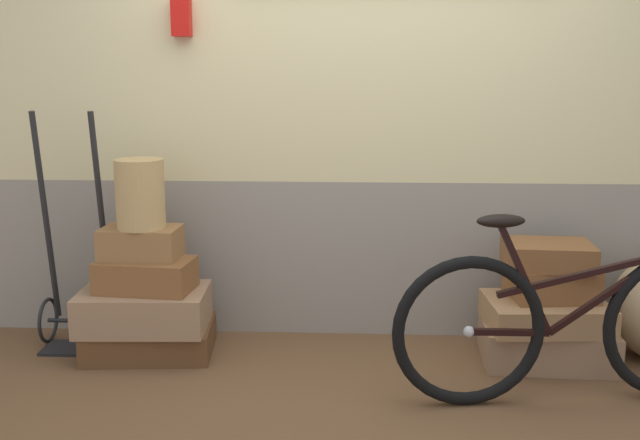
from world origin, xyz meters
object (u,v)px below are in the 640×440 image
(suitcase_2, at_px, (146,275))
(luggage_trolley, at_px, (77,288))
(suitcase_0, at_px, (151,339))
(suitcase_3, at_px, (141,243))
(bicycle, at_px, (573,324))
(suitcase_4, at_px, (546,343))
(suitcase_7, at_px, (548,255))
(suitcase_6, at_px, (551,282))
(suitcase_5, at_px, (546,313))
(suitcase_1, at_px, (144,309))
(wicker_basket, at_px, (140,194))

(suitcase_2, relative_size, luggage_trolley, 0.38)
(suitcase_0, distance_m, suitcase_3, 0.54)
(luggage_trolley, xyz_separation_m, bicycle, (2.55, -0.60, 0.05))
(suitcase_2, height_order, luggage_trolley, luggage_trolley)
(bicycle, bearing_deg, suitcase_4, 88.69)
(suitcase_4, height_order, suitcase_7, suitcase_7)
(suitcase_6, relative_size, suitcase_7, 0.95)
(suitcase_0, distance_m, suitcase_2, 0.37)
(suitcase_0, bearing_deg, suitcase_5, -6.20)
(suitcase_3, bearing_deg, suitcase_5, 0.76)
(suitcase_4, relative_size, suitcase_7, 1.49)
(suitcase_4, bearing_deg, bicycle, -89.02)
(suitcase_1, xyz_separation_m, wicker_basket, (0.00, 0.03, 0.62))
(suitcase_2, bearing_deg, suitcase_3, 130.70)
(suitcase_6, xyz_separation_m, luggage_trolley, (-2.57, 0.09, -0.10))
(suitcase_3, height_order, suitcase_4, suitcase_3)
(suitcase_7, bearing_deg, luggage_trolley, -178.84)
(suitcase_3, xyz_separation_m, luggage_trolley, (-0.40, 0.10, -0.29))
(suitcase_6, bearing_deg, suitcase_0, 173.95)
(suitcase_1, xyz_separation_m, suitcase_2, (0.02, -0.00, 0.19))
(suitcase_0, relative_size, suitcase_6, 1.58)
(suitcase_3, xyz_separation_m, suitcase_4, (2.15, -0.02, -0.51))
(suitcase_6, relative_size, wicker_basket, 1.16)
(suitcase_4, height_order, wicker_basket, wicker_basket)
(suitcase_6, distance_m, luggage_trolley, 2.57)
(suitcase_0, xyz_separation_m, suitcase_7, (2.11, 0.00, 0.50))
(suitcase_4, relative_size, luggage_trolley, 0.51)
(suitcase_0, relative_size, suitcase_3, 1.64)
(bicycle, bearing_deg, suitcase_1, 167.89)
(suitcase_6, bearing_deg, bicycle, -99.03)
(suitcase_2, height_order, suitcase_7, suitcase_7)
(suitcase_4, relative_size, bicycle, 0.39)
(suitcase_0, distance_m, luggage_trolley, 0.51)
(wicker_basket, bearing_deg, suitcase_7, 0.36)
(suitcase_2, bearing_deg, suitcase_7, 6.82)
(suitcase_3, height_order, suitcase_6, suitcase_3)
(suitcase_2, relative_size, suitcase_5, 0.81)
(suitcase_5, bearing_deg, suitcase_6, 56.08)
(suitcase_5, relative_size, suitcase_7, 1.35)
(suitcase_2, relative_size, bicycle, 0.29)
(suitcase_3, xyz_separation_m, suitcase_6, (2.17, 0.01, -0.19))
(suitcase_0, relative_size, suitcase_5, 1.10)
(suitcase_6, bearing_deg, luggage_trolley, 171.47)
(suitcase_2, height_order, bicycle, bicycle)
(suitcase_5, bearing_deg, wicker_basket, 175.65)
(suitcase_0, bearing_deg, suitcase_3, 166.10)
(suitcase_2, bearing_deg, wicker_basket, 129.02)
(bicycle, bearing_deg, luggage_trolley, 166.64)
(suitcase_3, relative_size, suitcase_4, 0.61)
(suitcase_1, distance_m, suitcase_3, 0.36)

